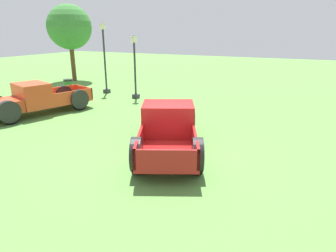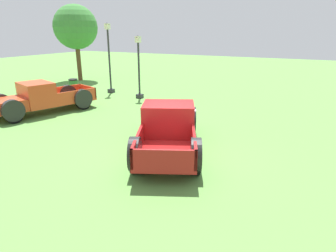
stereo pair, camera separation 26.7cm
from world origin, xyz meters
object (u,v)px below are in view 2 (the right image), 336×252
lamp_post_near (109,57)px  lamp_post_far (139,66)px  oak_tree_east (76,27)px  pickup_truck_foreground (168,126)px  pickup_truck_behind_right (36,99)px  trash_can (74,86)px

lamp_post_near → lamp_post_far: lamp_post_near is taller
lamp_post_near → oak_tree_east: bearing=61.7°
pickup_truck_foreground → pickup_truck_behind_right: 7.96m
lamp_post_far → pickup_truck_behind_right: bearing=153.7°
pickup_truck_behind_right → lamp_post_far: bearing=-26.3°
pickup_truck_foreground → oak_tree_east: oak_tree_east is taller
oak_tree_east → trash_can: bearing=-141.4°
lamp_post_far → trash_can: 5.13m
pickup_truck_foreground → lamp_post_far: size_ratio=1.48×
trash_can → oak_tree_east: (4.20, 3.35, 3.81)m
oak_tree_east → pickup_truck_foreground: bearing=-126.2°
lamp_post_far → trash_can: size_ratio=3.99×
trash_can → oak_tree_east: 6.59m
trash_can → lamp_post_far: bearing=-82.3°
lamp_post_near → trash_can: lamp_post_near is taller
trash_can → oak_tree_east: oak_tree_east is taller
pickup_truck_foreground → lamp_post_far: (6.31, 5.23, 1.22)m
pickup_truck_foreground → pickup_truck_behind_right: pickup_truck_foreground is taller
pickup_truck_behind_right → lamp_post_far: size_ratio=1.45×
lamp_post_near → trash_can: size_ratio=4.78×
lamp_post_near → lamp_post_far: bearing=-101.8°
pickup_truck_foreground → trash_can: size_ratio=5.90×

